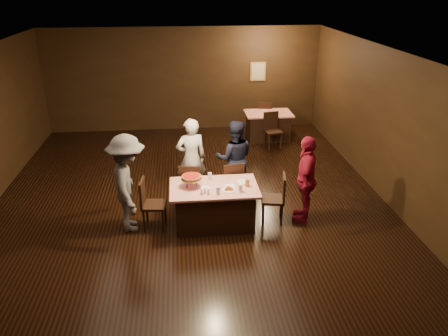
# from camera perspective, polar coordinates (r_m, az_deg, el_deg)

# --- Properties ---
(room) EXTENTS (10.00, 10.04, 3.02)m
(room) POSITION_cam_1_polar(r_m,az_deg,el_deg) (8.13, -4.79, 8.47)
(room) COLOR black
(room) RESTS_ON ground
(main_table) EXTENTS (1.60, 1.00, 0.77)m
(main_table) POSITION_cam_1_polar(r_m,az_deg,el_deg) (8.10, -1.30, -4.90)
(main_table) COLOR #A40A1A
(main_table) RESTS_ON ground
(back_table) EXTENTS (1.30, 0.90, 0.77)m
(back_table) POSITION_cam_1_polar(r_m,az_deg,el_deg) (12.52, 5.76, 5.50)
(back_table) COLOR red
(back_table) RESTS_ON ground
(chair_far_left) EXTENTS (0.47, 0.47, 0.95)m
(chair_far_left) POSITION_cam_1_polar(r_m,az_deg,el_deg) (8.71, -4.33, -2.15)
(chair_far_left) COLOR black
(chair_far_left) RESTS_ON ground
(chair_far_right) EXTENTS (0.50, 0.50, 0.95)m
(chair_far_right) POSITION_cam_1_polar(r_m,az_deg,el_deg) (8.76, 0.91, -1.93)
(chair_far_right) COLOR black
(chair_far_right) RESTS_ON ground
(chair_end_left) EXTENTS (0.46, 0.46, 0.95)m
(chair_end_left) POSITION_cam_1_polar(r_m,az_deg,el_deg) (8.06, -9.15, -4.66)
(chair_end_left) COLOR black
(chair_end_left) RESTS_ON ground
(chair_end_right) EXTENTS (0.49, 0.49, 0.95)m
(chair_end_right) POSITION_cam_1_polar(r_m,az_deg,el_deg) (8.20, 6.40, -3.94)
(chair_end_right) COLOR black
(chair_end_right) RESTS_ON ground
(chair_back_near) EXTENTS (0.49, 0.49, 0.95)m
(chair_back_near) POSITION_cam_1_polar(r_m,az_deg,el_deg) (11.84, 6.43, 4.86)
(chair_back_near) COLOR black
(chair_back_near) RESTS_ON ground
(chair_back_far) EXTENTS (0.47, 0.47, 0.95)m
(chair_back_far) POSITION_cam_1_polar(r_m,az_deg,el_deg) (13.05, 5.26, 6.69)
(chair_back_far) COLOR black
(chair_back_far) RESTS_ON ground
(diner_white_jacket) EXTENTS (0.68, 0.51, 1.69)m
(diner_white_jacket) POSITION_cam_1_polar(r_m,az_deg,el_deg) (8.98, -4.30, 1.28)
(diner_white_jacket) COLOR silver
(diner_white_jacket) RESTS_ON ground
(diner_navy_hoodie) EXTENTS (0.84, 0.68, 1.63)m
(diner_navy_hoodie) POSITION_cam_1_polar(r_m,az_deg,el_deg) (9.04, 1.38, 1.26)
(diner_navy_hoodie) COLOR black
(diner_navy_hoodie) RESTS_ON ground
(diner_grey_knit) EXTENTS (0.83, 1.25, 1.81)m
(diner_grey_knit) POSITION_cam_1_polar(r_m,az_deg,el_deg) (7.91, -12.42, -2.00)
(diner_grey_knit) COLOR #515156
(diner_grey_knit) RESTS_ON ground
(diner_red_shirt) EXTENTS (0.71, 1.06, 1.67)m
(diner_red_shirt) POSITION_cam_1_polar(r_m,az_deg,el_deg) (8.21, 10.66, -1.41)
(diner_red_shirt) COLOR maroon
(diner_red_shirt) RESTS_ON ground
(pizza_stand) EXTENTS (0.38, 0.38, 0.22)m
(pizza_stand) POSITION_cam_1_polar(r_m,az_deg,el_deg) (7.87, -4.27, -1.23)
(pizza_stand) COLOR black
(pizza_stand) RESTS_ON main_table
(plate_with_slice) EXTENTS (0.25, 0.25, 0.06)m
(plate_with_slice) POSITION_cam_1_polar(r_m,az_deg,el_deg) (7.77, 0.62, -2.78)
(plate_with_slice) COLOR white
(plate_with_slice) RESTS_ON main_table
(plate_empty) EXTENTS (0.25, 0.25, 0.01)m
(plate_empty) POSITION_cam_1_polar(r_m,az_deg,el_deg) (8.11, 2.47, -1.77)
(plate_empty) COLOR white
(plate_empty) RESTS_ON main_table
(glass_front_left) EXTENTS (0.08, 0.08, 0.14)m
(glass_front_left) POSITION_cam_1_polar(r_m,az_deg,el_deg) (7.63, -0.77, -2.95)
(glass_front_left) COLOR silver
(glass_front_left) RESTS_ON main_table
(glass_front_right) EXTENTS (0.08, 0.08, 0.14)m
(glass_front_right) POSITION_cam_1_polar(r_m,az_deg,el_deg) (7.71, 2.16, -2.65)
(glass_front_right) COLOR silver
(glass_front_right) RESTS_ON main_table
(glass_amber) EXTENTS (0.08, 0.08, 0.14)m
(glass_amber) POSITION_cam_1_polar(r_m,az_deg,el_deg) (7.91, 3.04, -1.96)
(glass_amber) COLOR #BF7F26
(glass_amber) RESTS_ON main_table
(glass_back) EXTENTS (0.08, 0.08, 0.14)m
(glass_back) POSITION_cam_1_polar(r_m,az_deg,el_deg) (8.16, -1.85, -1.11)
(glass_back) COLOR silver
(glass_back) RESTS_ON main_table
(condiments) EXTENTS (0.17, 0.10, 0.09)m
(condiments) POSITION_cam_1_polar(r_m,az_deg,el_deg) (7.64, -2.50, -3.11)
(condiments) COLOR silver
(condiments) RESTS_ON main_table
(napkin_center) EXTENTS (0.19, 0.19, 0.01)m
(napkin_center) POSITION_cam_1_polar(r_m,az_deg,el_deg) (7.95, 0.84, -2.34)
(napkin_center) COLOR white
(napkin_center) RESTS_ON main_table
(napkin_left) EXTENTS (0.21, 0.21, 0.01)m
(napkin_left) POSITION_cam_1_polar(r_m,az_deg,el_deg) (7.87, -2.38, -2.64)
(napkin_left) COLOR white
(napkin_left) RESTS_ON main_table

